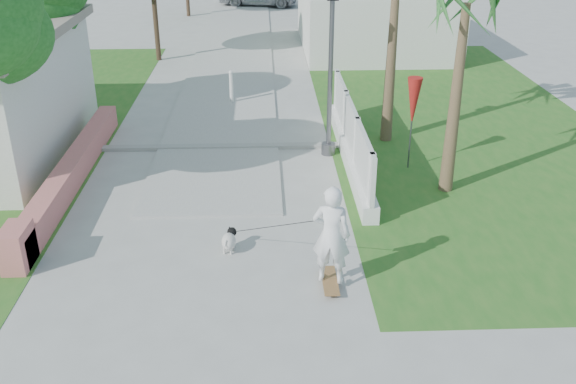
{
  "coord_description": "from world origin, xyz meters",
  "views": [
    {
      "loc": [
        1.23,
        -10.09,
        6.3
      ],
      "look_at": [
        1.66,
        0.88,
        1.1
      ],
      "focal_mm": 40.0,
      "sensor_mm": 36.0,
      "label": 1
    }
  ],
  "objects_px": {
    "dog": "(229,240)",
    "patio_umbrella": "(413,103)",
    "bollard": "(231,86)",
    "skateboarder": "(281,228)",
    "street_lamp": "(331,63)"
  },
  "relations": [
    {
      "from": "street_lamp",
      "to": "bollard",
      "type": "distance_m",
      "value": 5.56
    },
    {
      "from": "bollard",
      "to": "patio_umbrella",
      "type": "relative_size",
      "value": 0.47
    },
    {
      "from": "dog",
      "to": "skateboarder",
      "type": "bearing_deg",
      "value": -20.76
    },
    {
      "from": "bollard",
      "to": "skateboarder",
      "type": "bearing_deg",
      "value": -82.62
    },
    {
      "from": "skateboarder",
      "to": "dog",
      "type": "xyz_separation_m",
      "value": [
        -0.97,
        0.67,
        -0.6
      ]
    },
    {
      "from": "street_lamp",
      "to": "skateboarder",
      "type": "distance_m",
      "value": 5.94
    },
    {
      "from": "street_lamp",
      "to": "patio_umbrella",
      "type": "bearing_deg",
      "value": -27.76
    },
    {
      "from": "patio_umbrella",
      "to": "dog",
      "type": "height_order",
      "value": "patio_umbrella"
    },
    {
      "from": "skateboarder",
      "to": "dog",
      "type": "distance_m",
      "value": 1.32
    },
    {
      "from": "dog",
      "to": "patio_umbrella",
      "type": "bearing_deg",
      "value": 56.05
    },
    {
      "from": "street_lamp",
      "to": "skateboarder",
      "type": "bearing_deg",
      "value": -104.16
    },
    {
      "from": "street_lamp",
      "to": "skateboarder",
      "type": "height_order",
      "value": "street_lamp"
    },
    {
      "from": "bollard",
      "to": "skateboarder",
      "type": "height_order",
      "value": "skateboarder"
    },
    {
      "from": "bollard",
      "to": "dog",
      "type": "height_order",
      "value": "bollard"
    },
    {
      "from": "skateboarder",
      "to": "bollard",
      "type": "bearing_deg",
      "value": -68.09
    }
  ]
}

